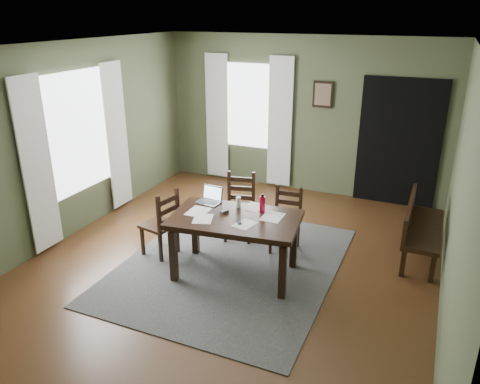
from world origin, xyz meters
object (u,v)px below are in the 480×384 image
at_px(bench, 418,224).
at_px(water_bottle, 262,204).
at_px(chair_end, 162,224).
at_px(chair_back_left, 240,207).
at_px(dining_table, 235,224).
at_px(chair_back_right, 286,221).
at_px(laptop, 210,198).

xyz_separation_m(bench, water_bottle, (-1.77, -1.09, 0.42)).
distance_m(chair_end, chair_back_left, 1.15).
relative_size(dining_table, chair_back_right, 1.88).
bearing_deg(bench, chair_back_right, 107.09).
height_order(chair_back_left, chair_back_right, chair_back_left).
height_order(chair_end, laptop, laptop).
height_order(chair_back_left, water_bottle, water_bottle).
xyz_separation_m(chair_back_left, bench, (2.36, 0.41, 0.00)).
distance_m(chair_back_right, laptop, 1.09).
relative_size(chair_end, laptop, 2.93).
xyz_separation_m(dining_table, chair_back_left, (-0.36, 0.96, -0.22)).
relative_size(chair_back_left, bench, 0.68).
bearing_deg(bench, chair_end, 112.94).
bearing_deg(chair_back_right, laptop, -151.30).
relative_size(chair_end, bench, 0.67).
bearing_deg(laptop, chair_end, -151.38).
height_order(dining_table, chair_back_left, chair_back_left).
relative_size(chair_end, chair_back_right, 1.06).
bearing_deg(chair_back_right, dining_table, -117.53).
height_order(bench, laptop, laptop).
bearing_deg(water_bottle, chair_back_right, 78.13).
xyz_separation_m(dining_table, bench, (2.01, 1.36, -0.21)).
relative_size(chair_end, water_bottle, 3.93).
bearing_deg(chair_back_left, dining_table, -83.42).
height_order(laptop, water_bottle, water_bottle).
bearing_deg(bench, laptop, 113.08).
distance_m(dining_table, chair_back_right, 0.97).
xyz_separation_m(laptop, water_bottle, (0.72, -0.03, 0.06)).
bearing_deg(dining_table, chair_back_left, 103.22).
distance_m(chair_end, water_bottle, 1.40).
height_order(dining_table, laptop, laptop).
bearing_deg(water_bottle, laptop, 177.39).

